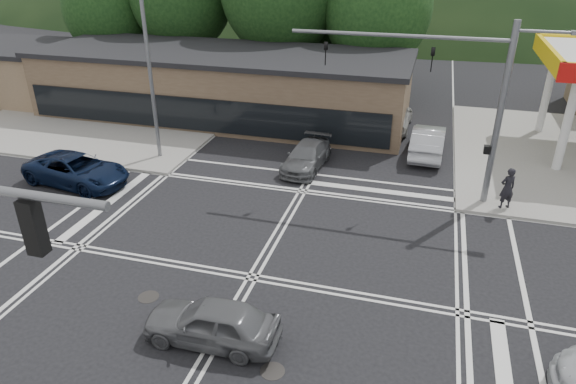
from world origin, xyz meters
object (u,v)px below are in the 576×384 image
(car_grey_center, at_px, (212,322))
(car_northbound, at_px, (306,156))
(car_queue_b, at_px, (395,117))
(car_blue_west, at_px, (77,170))
(car_queue_a, at_px, (428,141))
(pedestrian, at_px, (507,188))

(car_grey_center, relative_size, car_northbound, 0.92)
(car_queue_b, bearing_deg, car_blue_west, 42.92)
(car_queue_a, bearing_deg, pedestrian, 123.42)
(car_blue_west, distance_m, car_queue_a, 18.34)
(car_queue_b, height_order, pedestrian, pedestrian)
(car_blue_west, bearing_deg, car_grey_center, -119.28)
(car_grey_center, relative_size, car_queue_a, 0.83)
(car_grey_center, xyz_separation_m, car_northbound, (-0.42, 13.25, -0.05))
(car_blue_west, relative_size, car_queue_a, 1.07)
(car_blue_west, relative_size, car_northbound, 1.20)
(car_grey_center, relative_size, pedestrian, 2.16)
(car_queue_a, relative_size, pedestrian, 2.61)
(car_blue_west, height_order, pedestrian, pedestrian)
(car_queue_a, xyz_separation_m, pedestrian, (3.52, -5.75, 0.28))
(car_grey_center, distance_m, pedestrian, 14.33)
(car_blue_west, relative_size, car_queue_b, 1.10)
(car_queue_b, bearing_deg, car_northbound, 64.20)
(car_northbound, xyz_separation_m, pedestrian, (9.52, -2.19, 0.46))
(pedestrian, bearing_deg, car_grey_center, 24.71)
(car_grey_center, height_order, car_northbound, car_grey_center)
(car_queue_a, relative_size, car_northbound, 1.12)
(pedestrian, bearing_deg, car_blue_west, -17.92)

